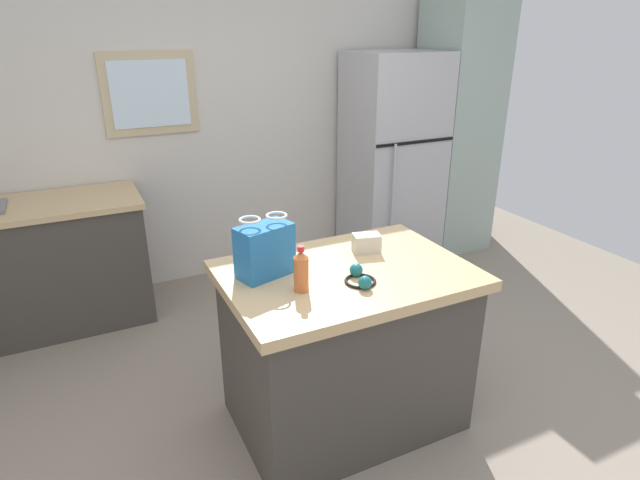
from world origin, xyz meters
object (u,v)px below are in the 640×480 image
(small_box, at_px, (366,243))
(refrigerator, at_px, (392,160))
(tall_cabinet, at_px, (457,127))
(ear_defenders, at_px, (360,278))
(bottle, at_px, (301,271))
(shopping_bag, at_px, (265,250))
(kitchen_island, at_px, (345,347))

(small_box, bearing_deg, refrigerator, 52.74)
(tall_cabinet, xyz_separation_m, small_box, (-1.93, -1.62, -0.20))
(refrigerator, relative_size, small_box, 12.88)
(refrigerator, height_order, ear_defenders, refrigerator)
(tall_cabinet, relative_size, bottle, 10.46)
(small_box, xyz_separation_m, bottle, (-0.49, -0.26, 0.05))
(shopping_bag, bearing_deg, kitchen_island, -18.51)
(kitchen_island, distance_m, shopping_bag, 0.70)
(small_box, relative_size, ear_defenders, 0.72)
(bottle, distance_m, ear_defenders, 0.30)
(kitchen_island, distance_m, ear_defenders, 0.49)
(kitchen_island, distance_m, tall_cabinet, 2.87)
(kitchen_island, relative_size, ear_defenders, 6.14)
(kitchen_island, xyz_separation_m, bottle, (-0.29, -0.10, 0.54))
(kitchen_island, xyz_separation_m, shopping_bag, (-0.38, 0.13, 0.58))
(kitchen_island, height_order, refrigerator, refrigerator)
(small_box, height_order, ear_defenders, small_box)
(tall_cabinet, bearing_deg, small_box, -139.93)
(small_box, bearing_deg, tall_cabinet, 40.07)
(ear_defenders, bearing_deg, tall_cabinet, 41.94)
(kitchen_island, bearing_deg, ear_defenders, -93.04)
(small_box, distance_m, bottle, 0.56)
(kitchen_island, relative_size, small_box, 8.56)
(refrigerator, distance_m, ear_defenders, 2.41)
(shopping_bag, xyz_separation_m, ear_defenders, (0.37, -0.27, -0.11))
(kitchen_island, height_order, ear_defenders, ear_defenders)
(refrigerator, relative_size, bottle, 8.28)
(refrigerator, bearing_deg, bottle, -132.61)
(bottle, bearing_deg, small_box, 27.35)
(small_box, bearing_deg, shopping_bag, -176.94)
(refrigerator, relative_size, ear_defenders, 9.25)
(tall_cabinet, xyz_separation_m, shopping_bag, (-2.51, -1.65, -0.12))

